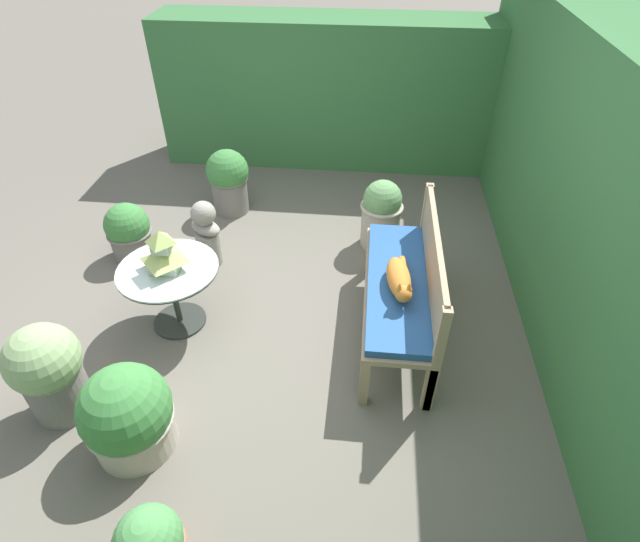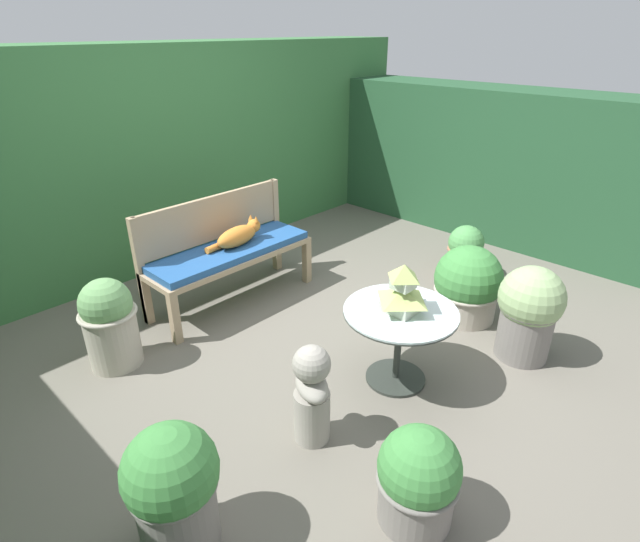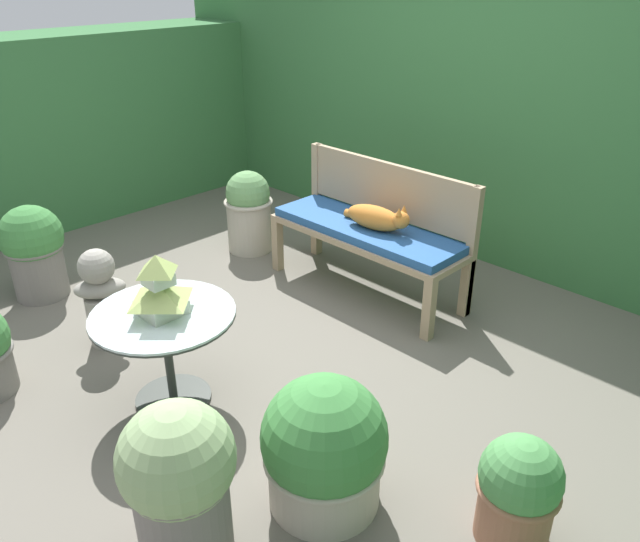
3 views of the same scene
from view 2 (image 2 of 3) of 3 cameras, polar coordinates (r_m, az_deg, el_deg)
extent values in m
plane|color=#666056|center=(3.68, 0.04, -7.85)|extent=(30.00, 30.00, 0.00)
cube|color=#38703D|center=(5.02, -19.57, 12.19)|extent=(6.40, 0.74, 1.94)
cube|color=#234C2D|center=(5.69, 19.46, 11.51)|extent=(0.70, 3.50, 1.51)
cube|color=tan|center=(3.70, -16.26, -5.32)|extent=(0.06, 0.06, 0.39)
cube|color=tan|center=(4.40, -1.53, 1.07)|extent=(0.06, 0.06, 0.39)
cube|color=tan|center=(4.01, -19.22, -3.19)|extent=(0.06, 0.06, 0.39)
cube|color=tan|center=(4.66, -4.96, 2.49)|extent=(0.06, 0.06, 0.39)
cube|color=tan|center=(4.06, -10.18, 1.70)|extent=(1.39, 0.45, 0.04)
cube|color=#23518E|center=(4.04, -10.23, 2.32)|extent=(1.33, 0.42, 0.06)
cube|color=tan|center=(3.91, -19.81, -0.15)|extent=(0.06, 0.06, 0.85)
cube|color=tan|center=(4.58, -5.14, 5.21)|extent=(0.06, 0.06, 0.85)
cube|color=tan|center=(4.12, -12.22, 5.92)|extent=(1.33, 0.04, 0.36)
ellipsoid|color=orange|center=(4.03, -9.43, 3.94)|extent=(0.42, 0.20, 0.15)
sphere|color=orange|center=(4.14, -7.58, 5.15)|extent=(0.11, 0.11, 0.11)
cone|color=orange|center=(4.14, -7.93, 6.08)|extent=(0.04, 0.04, 0.05)
cone|color=orange|center=(4.10, -7.33, 5.92)|extent=(0.04, 0.04, 0.05)
cylinder|color=orange|center=(3.99, -11.66, 2.76)|extent=(0.23, 0.08, 0.05)
cylinder|color=#2D332D|center=(3.35, 8.60, -11.95)|extent=(0.38, 0.38, 0.02)
cylinder|color=#2D332D|center=(3.20, 8.89, -8.53)|extent=(0.04, 0.04, 0.50)
cylinder|color=silver|center=(3.07, 9.22, -4.56)|extent=(0.70, 0.70, 0.01)
torus|color=#2D332D|center=(3.07, 9.21, -4.75)|extent=(0.70, 0.70, 0.02)
cube|color=#B2BCA8|center=(3.04, 9.28, -3.90)|extent=(0.19, 0.19, 0.07)
pyramid|color=#A8BC66|center=(3.01, 9.38, -2.64)|extent=(0.26, 0.26, 0.08)
cube|color=#B2BCA8|center=(2.97, 9.48, -1.40)|extent=(0.12, 0.12, 0.06)
pyramid|color=#A8BC66|center=(2.94, 9.59, -0.07)|extent=(0.16, 0.16, 0.09)
cylinder|color=gray|center=(2.83, -0.92, -16.18)|extent=(0.20, 0.20, 0.30)
ellipsoid|color=gray|center=(2.70, -0.95, -12.90)|extent=(0.28, 0.33, 0.11)
sphere|color=gray|center=(2.61, -0.97, -10.59)|extent=(0.20, 0.20, 0.20)
cylinder|color=#ADA393|center=(4.06, 16.22, -3.49)|extent=(0.46, 0.46, 0.24)
torus|color=#ADA393|center=(4.01, 16.42, -2.14)|extent=(0.50, 0.50, 0.03)
sphere|color=#3D7F3D|center=(3.96, 16.60, -0.84)|extent=(0.52, 0.52, 0.52)
cylinder|color=slate|center=(2.46, -15.91, -25.05)|extent=(0.34, 0.34, 0.36)
torus|color=slate|center=(2.33, -16.45, -22.42)|extent=(0.37, 0.37, 0.03)
sphere|color=#3D7F3D|center=(2.27, -16.73, -21.03)|extent=(0.40, 0.40, 0.40)
cylinder|color=#ADA393|center=(3.61, -22.60, -7.03)|extent=(0.34, 0.34, 0.40)
torus|color=#ADA393|center=(3.52, -23.13, -4.43)|extent=(0.37, 0.37, 0.03)
sphere|color=#66995B|center=(3.49, -23.33, -3.43)|extent=(0.33, 0.33, 0.33)
cylinder|color=slate|center=(3.69, 22.32, -6.43)|extent=(0.35, 0.35, 0.38)
torus|color=slate|center=(3.61, 22.80, -4.03)|extent=(0.39, 0.39, 0.03)
sphere|color=#89A870|center=(3.57, 23.04, -2.83)|extent=(0.43, 0.43, 0.43)
cylinder|color=slate|center=(2.54, 10.88, -24.06)|extent=(0.34, 0.34, 0.25)
torus|color=slate|center=(2.46, 11.12, -22.35)|extent=(0.38, 0.38, 0.03)
sphere|color=#3D7F3D|center=(2.40, 11.29, -21.12)|extent=(0.37, 0.37, 0.37)
cylinder|color=#9E664C|center=(4.73, 16.08, 1.06)|extent=(0.28, 0.28, 0.26)
torus|color=#9E664C|center=(4.69, 16.26, 2.37)|extent=(0.32, 0.32, 0.03)
sphere|color=#4C8E4C|center=(4.66, 16.36, 3.12)|extent=(0.31, 0.31, 0.31)
camera|label=1|loc=(5.54, 15.91, 31.68)|focal=28.00mm
camera|label=3|loc=(4.57, 44.90, 18.90)|focal=35.00mm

